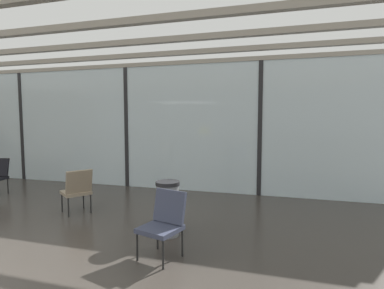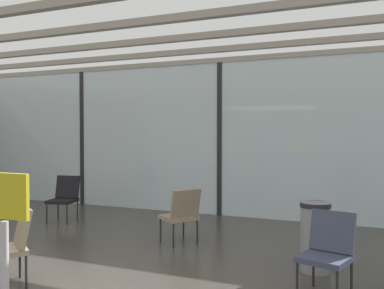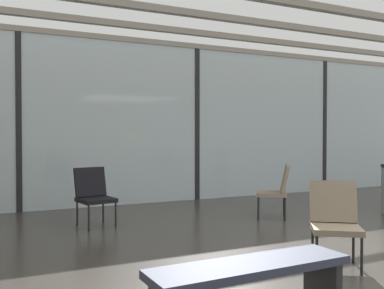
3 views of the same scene
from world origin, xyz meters
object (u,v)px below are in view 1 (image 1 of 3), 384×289
trash_bin (168,208)px  lounge_chair_0 (164,220)px  lounge_chair_2 (77,189)px  parked_airplane (209,118)px

trash_bin → lounge_chair_0: bearing=-72.9°
lounge_chair_2 → parked_airplane: bearing=-148.2°
lounge_chair_0 → trash_bin: lounge_chair_0 is taller
parked_airplane → lounge_chair_0: bearing=-80.1°
lounge_chair_2 → lounge_chair_0: bearing=97.0°
parked_airplane → lounge_chair_2: parked_airplane is taller
lounge_chair_0 → trash_bin: size_ratio=1.01×
lounge_chair_0 → lounge_chair_2: size_ratio=1.00×
lounge_chair_2 → trash_bin: size_ratio=1.01×
lounge_chair_0 → lounge_chair_2: (-2.28, 1.23, 0.00)m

